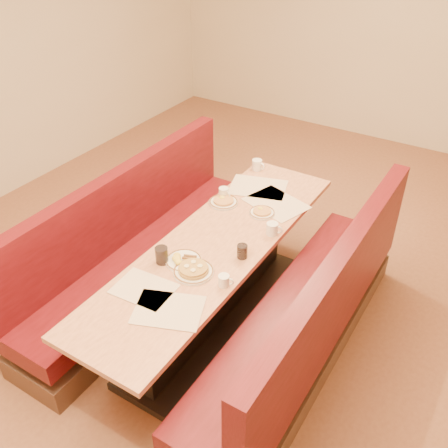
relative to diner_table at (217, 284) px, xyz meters
The scene contains 19 objects.
ground 0.37m from the diner_table, ahead, with size 8.00×8.00×0.00m, color #9E6647.
room_envelope 1.56m from the diner_table, ahead, with size 6.04×8.04×2.82m.
diner_table is the anchor object (origin of this frame).
booth_left 0.73m from the diner_table, behind, with size 0.55×2.50×1.05m.
booth_right 0.73m from the diner_table, ahead, with size 0.55×2.50×1.05m.
placemat_near_left 0.75m from the diner_table, 100.64° to the right, with size 0.37×0.27×0.00m, color beige.
placemat_near_right 0.81m from the diner_table, 80.35° to the right, with size 0.40×0.30×0.00m, color beige.
placemat_far_left 0.92m from the diner_table, 98.22° to the left, with size 0.45×0.34×0.00m, color beige.
placemat_far_right 0.79m from the diner_table, 80.07° to the left, with size 0.45×0.34×0.00m, color beige.
pancake_plate 0.53m from the diner_table, 81.73° to the right, with size 0.26×0.26×0.06m.
eggs_plate 0.49m from the diner_table, 103.76° to the right, with size 0.24×0.24×0.05m.
extra_plate_mid 0.64m from the diner_table, 79.41° to the left, with size 0.20×0.20×0.04m.
extra_plate_far 0.66m from the diner_table, 116.27° to the left, with size 0.23×0.23×0.05m.
coffee_mug_a 0.61m from the diner_table, 50.74° to the right, with size 0.10×0.07×0.08m.
coffee_mug_b 0.74m from the diner_table, 116.74° to the left, with size 0.11×0.08×0.08m.
coffee_mug_c 0.59m from the diner_table, 47.12° to the left, with size 0.12×0.08×0.09m.
coffee_mug_d 1.21m from the diner_table, 104.11° to the left, with size 0.12×0.09×0.09m.
soda_tumbler_near 0.60m from the diner_table, 117.19° to the right, with size 0.08×0.08×0.12m.
soda_tumbler_mid 0.49m from the diner_table, ahead, with size 0.07×0.07×0.10m.
Camera 1 is at (1.52, -2.34, 2.83)m, focal length 40.00 mm.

